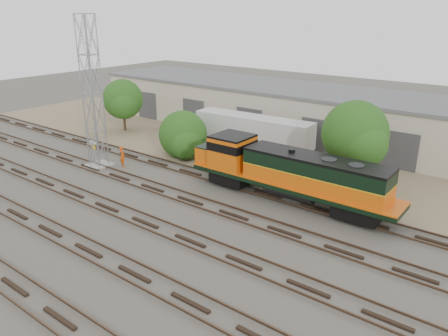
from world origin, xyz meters
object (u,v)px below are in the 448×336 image
Objects in this scene: locomotive at (287,172)px; worker at (122,156)px; signal_tower at (93,96)px; semi_trailer at (255,131)px.

worker is (-15.57, -2.36, -1.32)m from locomotive.
locomotive reaches higher than worker.
signal_tower is 6.91× the size of worker.
signal_tower reaches higher than worker.
worker is 12.84m from semi_trailer.
semi_trailer is (7.54, 10.30, 1.40)m from worker.
semi_trailer is (-8.03, 7.94, 0.09)m from locomotive.
locomotive is at bearing -47.32° from semi_trailer.
locomotive is 15.80m from worker.
locomotive reaches higher than semi_trailer.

